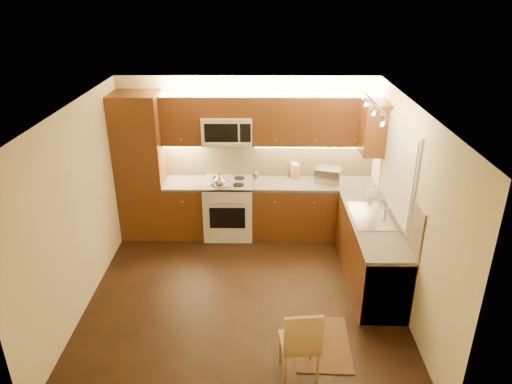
{
  "coord_description": "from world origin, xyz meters",
  "views": [
    {
      "loc": [
        0.21,
        -5.13,
        3.8
      ],
      "look_at": [
        0.15,
        0.55,
        1.25
      ],
      "focal_mm": 33.19,
      "sensor_mm": 36.0,
      "label": 1
    }
  ],
  "objects_px": {
    "knife_block": "(295,171)",
    "microwave": "(227,130)",
    "dining_chair": "(299,340)",
    "soap_bottle": "(370,191)",
    "stove": "(229,208)",
    "kettle": "(220,180)",
    "sink": "(372,211)",
    "toaster_oven": "(328,175)"
  },
  "relations": [
    {
      "from": "stove",
      "to": "soap_bottle",
      "type": "bearing_deg",
      "value": -14.14
    },
    {
      "from": "toaster_oven",
      "to": "soap_bottle",
      "type": "relative_size",
      "value": 1.93
    },
    {
      "from": "sink",
      "to": "microwave",
      "type": "bearing_deg",
      "value": 147.79
    },
    {
      "from": "microwave",
      "to": "soap_bottle",
      "type": "height_order",
      "value": "microwave"
    },
    {
      "from": "soap_bottle",
      "to": "microwave",
      "type": "bearing_deg",
      "value": 153.97
    },
    {
      "from": "kettle",
      "to": "microwave",
      "type": "bearing_deg",
      "value": 60.5
    },
    {
      "from": "sink",
      "to": "soap_bottle",
      "type": "xyz_separation_m",
      "value": [
        0.1,
        0.6,
        0.03
      ]
    },
    {
      "from": "sink",
      "to": "toaster_oven",
      "type": "relative_size",
      "value": 2.21
    },
    {
      "from": "microwave",
      "to": "sink",
      "type": "height_order",
      "value": "microwave"
    },
    {
      "from": "stove",
      "to": "soap_bottle",
      "type": "distance_m",
      "value": 2.23
    },
    {
      "from": "stove",
      "to": "kettle",
      "type": "relative_size",
      "value": 3.97
    },
    {
      "from": "stove",
      "to": "soap_bottle",
      "type": "relative_size",
      "value": 4.56
    },
    {
      "from": "toaster_oven",
      "to": "knife_block",
      "type": "distance_m",
      "value": 0.53
    },
    {
      "from": "toaster_oven",
      "to": "knife_block",
      "type": "height_order",
      "value": "knife_block"
    },
    {
      "from": "toaster_oven",
      "to": "stove",
      "type": "bearing_deg",
      "value": -162.47
    },
    {
      "from": "sink",
      "to": "knife_block",
      "type": "bearing_deg",
      "value": 125.3
    },
    {
      "from": "toaster_oven",
      "to": "kettle",
      "type": "bearing_deg",
      "value": -154.98
    },
    {
      "from": "stove",
      "to": "microwave",
      "type": "relative_size",
      "value": 1.21
    },
    {
      "from": "stove",
      "to": "microwave",
      "type": "height_order",
      "value": "microwave"
    },
    {
      "from": "kettle",
      "to": "dining_chair",
      "type": "distance_m",
      "value": 3.03
    },
    {
      "from": "microwave",
      "to": "dining_chair",
      "type": "relative_size",
      "value": 0.87
    },
    {
      "from": "toaster_oven",
      "to": "knife_block",
      "type": "relative_size",
      "value": 1.58
    },
    {
      "from": "dining_chair",
      "to": "soap_bottle",
      "type": "bearing_deg",
      "value": 57.96
    },
    {
      "from": "stove",
      "to": "sink",
      "type": "distance_m",
      "value": 2.35
    },
    {
      "from": "microwave",
      "to": "soap_bottle",
      "type": "bearing_deg",
      "value": -17.54
    },
    {
      "from": "sink",
      "to": "kettle",
      "type": "bearing_deg",
      "value": 156.9
    },
    {
      "from": "knife_block",
      "to": "microwave",
      "type": "bearing_deg",
      "value": 171.24
    },
    {
      "from": "microwave",
      "to": "sink",
      "type": "bearing_deg",
      "value": -32.21
    },
    {
      "from": "microwave",
      "to": "toaster_oven",
      "type": "bearing_deg",
      "value": -2.89
    },
    {
      "from": "microwave",
      "to": "sink",
      "type": "distance_m",
      "value": 2.48
    },
    {
      "from": "toaster_oven",
      "to": "dining_chair",
      "type": "height_order",
      "value": "toaster_oven"
    },
    {
      "from": "stove",
      "to": "dining_chair",
      "type": "height_order",
      "value": "stove"
    },
    {
      "from": "sink",
      "to": "kettle",
      "type": "relative_size",
      "value": 3.71
    },
    {
      "from": "microwave",
      "to": "dining_chair",
      "type": "height_order",
      "value": "microwave"
    },
    {
      "from": "microwave",
      "to": "stove",
      "type": "bearing_deg",
      "value": -90.0
    },
    {
      "from": "sink",
      "to": "kettle",
      "type": "xyz_separation_m",
      "value": [
        -2.11,
        0.9,
        0.06
      ]
    },
    {
      "from": "knife_block",
      "to": "stove",
      "type": "bearing_deg",
      "value": 178.43
    },
    {
      "from": "microwave",
      "to": "dining_chair",
      "type": "distance_m",
      "value": 3.52
    },
    {
      "from": "stove",
      "to": "knife_block",
      "type": "relative_size",
      "value": 3.74
    },
    {
      "from": "dining_chair",
      "to": "sink",
      "type": "bearing_deg",
      "value": 53.62
    },
    {
      "from": "microwave",
      "to": "soap_bottle",
      "type": "xyz_separation_m",
      "value": [
        2.1,
        -0.66,
        -0.72
      ]
    },
    {
      "from": "soap_bottle",
      "to": "sink",
      "type": "bearing_deg",
      "value": -108.19
    }
  ]
}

